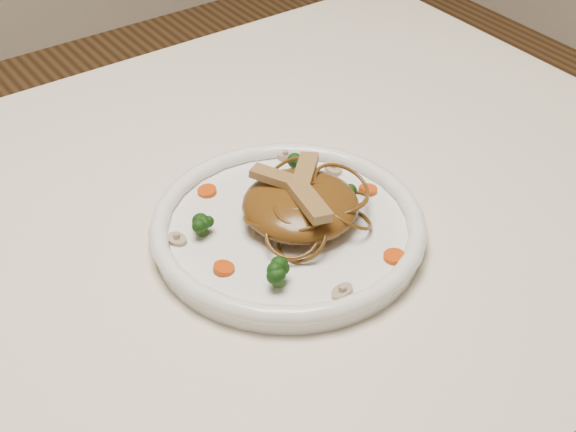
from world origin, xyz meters
TOP-DOWN VIEW (x-y plane):
  - table at (0.00, 0.00)m, footprint 1.20×0.80m
  - plate at (0.07, -0.06)m, footprint 0.37×0.37m
  - noodle_mound at (0.09, -0.06)m, footprint 0.15×0.15m
  - chicken_a at (0.11, -0.04)m, footprint 0.06×0.06m
  - chicken_b at (0.08, -0.03)m, footprint 0.05×0.06m
  - chicken_c at (0.08, -0.09)m, footprint 0.04×0.07m
  - broccoli_0 at (0.13, 0.01)m, footprint 0.03×0.03m
  - broccoli_1 at (-0.01, -0.02)m, footprint 0.03×0.03m
  - broccoli_2 at (0.01, -0.13)m, footprint 0.04×0.04m
  - broccoli_3 at (0.14, -0.07)m, footprint 0.03×0.03m
  - carrot_0 at (0.14, 0.01)m, footprint 0.02×0.02m
  - carrot_1 at (-0.02, -0.08)m, footprint 0.03×0.03m
  - carrot_2 at (0.18, -0.06)m, footprint 0.02×0.02m
  - carrot_3 at (0.03, 0.04)m, footprint 0.03×0.03m
  - carrot_4 at (0.13, -0.17)m, footprint 0.03×0.03m
  - mushroom_0 at (0.05, -0.18)m, footprint 0.03×0.03m
  - mushroom_1 at (0.17, -0.01)m, footprint 0.04×0.04m
  - mushroom_2 at (-0.04, -0.02)m, footprint 0.03×0.03m
  - mushroom_3 at (0.14, 0.04)m, footprint 0.03×0.03m

SIDE VIEW (x-z plane):
  - table at x=0.00m, z-range 0.28..1.03m
  - plate at x=0.07m, z-range 0.75..0.77m
  - carrot_0 at x=0.14m, z-range 0.77..0.77m
  - carrot_1 at x=-0.02m, z-range 0.77..0.77m
  - carrot_2 at x=0.18m, z-range 0.77..0.77m
  - carrot_3 at x=0.03m, z-range 0.77..0.77m
  - carrot_4 at x=0.13m, z-range 0.77..0.77m
  - mushroom_0 at x=0.05m, z-range 0.77..0.77m
  - mushroom_1 at x=0.17m, z-range 0.77..0.77m
  - mushroom_2 at x=-0.04m, z-range 0.77..0.77m
  - mushroom_3 at x=0.14m, z-range 0.77..0.77m
  - broccoli_1 at x=-0.01m, z-range 0.77..0.79m
  - broccoli_3 at x=0.14m, z-range 0.77..0.79m
  - broccoli_0 at x=0.13m, z-range 0.77..0.80m
  - broccoli_2 at x=0.01m, z-range 0.77..0.80m
  - noodle_mound at x=0.09m, z-range 0.76..0.80m
  - chicken_b at x=0.08m, z-range 0.80..0.81m
  - chicken_a at x=0.11m, z-range 0.80..0.81m
  - chicken_c at x=0.08m, z-range 0.80..0.81m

